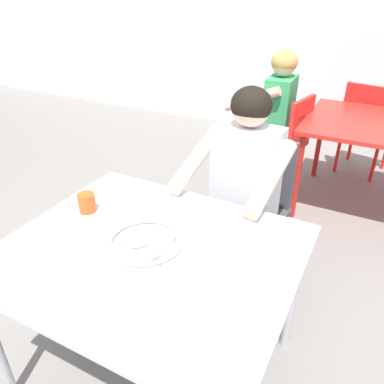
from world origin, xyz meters
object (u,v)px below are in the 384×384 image
diner_foreground (238,184)px  table_background_red (368,131)px  chair_red_far (366,124)px  patron_background (268,109)px  table_foreground (150,262)px  drinking_cup (87,202)px  thali_tray (146,242)px  chair_foreground (252,201)px  chair_red_left (285,139)px

diner_foreground → table_background_red: bearing=69.7°
chair_red_far → patron_background: patron_background is taller
table_foreground → drinking_cup: 0.43m
thali_tray → chair_foreground: bearing=80.2°
drinking_cup → chair_foreground: chair_foreground is taller
diner_foreground → patron_background: size_ratio=1.02×
diner_foreground → thali_tray: bearing=-101.8°
chair_red_left → chair_red_far: 0.91m
thali_tray → chair_red_far: chair_red_far is taller
table_background_red → chair_red_left: chair_red_left is taller
table_foreground → chair_red_far: bearing=77.9°
thali_tray → chair_red_far: 2.77m
chair_red_left → chair_red_far: bearing=51.9°
drinking_cup → diner_foreground: (0.52, 0.56, -0.05)m
chair_foreground → thali_tray: bearing=-99.8°
drinking_cup → patron_background: bearing=83.1°
table_foreground → chair_foreground: 0.92m
thali_tray → chair_red_far: bearing=77.3°
table_foreground → thali_tray: size_ratio=3.83×
diner_foreground → patron_background: (-0.28, 1.39, -0.02)m
thali_tray → table_background_red: 2.15m
chair_foreground → diner_foreground: size_ratio=0.73×
table_background_red → chair_red_left: (-0.61, -0.07, -0.15)m
table_foreground → thali_tray: (-0.03, 0.02, 0.08)m
table_background_red → patron_background: size_ratio=0.80×
thali_tray → chair_foreground: 0.92m
diner_foreground → table_background_red: 1.49m
thali_tray → table_background_red: (0.65, 2.05, -0.09)m
chair_red_left → table_background_red: bearing=6.7°
thali_tray → drinking_cup: 0.39m
chair_foreground → chair_red_left: bearing=95.6°
thali_tray → chair_red_left: 1.99m
thali_tray → chair_red_far: (0.61, 2.69, -0.24)m
table_background_red → chair_red_left: bearing=-173.3°
drinking_cup → table_background_red: size_ratio=0.09×
thali_tray → drinking_cup: (-0.38, 0.09, 0.04)m
table_foreground → table_background_red: 2.16m
chair_red_left → chair_red_far: size_ratio=0.98×
table_foreground → table_background_red: same height
chair_red_left → chair_red_far: (0.56, 0.72, -0.00)m
table_foreground → patron_background: size_ratio=0.96×
table_background_red → chair_red_far: (-0.04, 0.65, -0.15)m
thali_tray → diner_foreground: (0.14, 0.65, -0.01)m
chair_red_far → diner_foreground: bearing=-103.0°
thali_tray → chair_red_far: size_ratio=0.34×
chair_foreground → table_background_red: size_ratio=0.93×
drinking_cup → chair_red_far: chair_red_far is taller
table_foreground → chair_red_left: 2.00m
table_background_red → patron_background: patron_background is taller
thali_tray → chair_foreground: chair_foreground is taller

